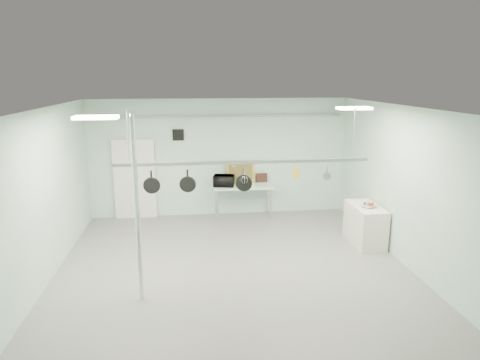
{
  "coord_description": "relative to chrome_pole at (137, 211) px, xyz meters",
  "views": [
    {
      "loc": [
        -0.81,
        -7.49,
        3.76
      ],
      "look_at": [
        0.21,
        1.0,
        1.69
      ],
      "focal_mm": 32.0,
      "sensor_mm": 36.0,
      "label": 1
    }
  ],
  "objects": [
    {
      "name": "skillet_right",
      "position": [
        1.89,
        0.9,
        0.26
      ],
      "size": [
        0.32,
        0.15,
        0.45
      ],
      "primitive_type": null,
      "rotation": [
        0.0,
        0.0,
        -0.3
      ],
      "color": "black",
      "rests_on": "pot_rack"
    },
    {
      "name": "fruit_cluster",
      "position": [
        4.86,
        1.89,
        -0.62
      ],
      "size": [
        0.24,
        0.24,
        0.09
      ],
      "primitive_type": null,
      "color": "#B01210",
      "rests_on": "fruit_bowl"
    },
    {
      "name": "prep_table",
      "position": [
        2.3,
        4.2,
        -0.77
      ],
      "size": [
        1.6,
        0.7,
        0.91
      ],
      "color": "silver",
      "rests_on": "floor"
    },
    {
      "name": "chrome_pole",
      "position": [
        0.0,
        0.0,
        0.0
      ],
      "size": [
        0.08,
        0.08,
        3.2
      ],
      "primitive_type": "cylinder",
      "color": "silver",
      "rests_on": "floor"
    },
    {
      "name": "grater",
      "position": [
        2.91,
        0.9,
        0.37
      ],
      "size": [
        0.1,
        0.05,
        0.23
      ],
      "primitive_type": null,
      "rotation": [
        0.0,
        0.0,
        0.33
      ],
      "color": "#C59017",
      "rests_on": "pot_rack"
    },
    {
      "name": "wall_vent",
      "position": [
        0.6,
        4.57,
        0.65
      ],
      "size": [
        0.3,
        0.04,
        0.3
      ],
      "primitive_type": "cube",
      "color": "black",
      "rests_on": "back_wall"
    },
    {
      "name": "back_wall",
      "position": [
        1.7,
        4.59,
        0.0
      ],
      "size": [
        7.0,
        0.02,
        3.2
      ],
      "primitive_type": "cube",
      "color": "silver",
      "rests_on": "floor"
    },
    {
      "name": "whisk",
      "position": [
        1.9,
        0.9,
        0.34
      ],
      "size": [
        0.16,
        0.16,
        0.3
      ],
      "primitive_type": null,
      "rotation": [
        0.0,
        0.0,
        -0.03
      ],
      "color": "silver",
      "rests_on": "pot_rack"
    },
    {
      "name": "pot_rack",
      "position": [
        1.9,
        0.9,
        0.63
      ],
      "size": [
        4.8,
        0.06,
        1.0
      ],
      "color": "#B7B7BC",
      "rests_on": "ceiling"
    },
    {
      "name": "skillet_left",
      "position": [
        0.18,
        0.9,
        0.28
      ],
      "size": [
        0.31,
        0.06,
        0.42
      ],
      "primitive_type": null,
      "rotation": [
        0.0,
        0.0,
        -0.02
      ],
      "color": "black",
      "rests_on": "pot_rack"
    },
    {
      "name": "light_panel_left",
      "position": [
        -0.5,
        -0.2,
        1.56
      ],
      "size": [
        0.65,
        0.3,
        0.05
      ],
      "primitive_type": "cube",
      "color": "white",
      "rests_on": "ceiling"
    },
    {
      "name": "door",
      "position": [
        -0.6,
        4.54,
        -0.55
      ],
      "size": [
        1.1,
        0.1,
        2.2
      ],
      "primitive_type": "cube",
      "color": "silver",
      "rests_on": "floor"
    },
    {
      "name": "saucepan",
      "position": [
        3.52,
        0.9,
        0.35
      ],
      "size": [
        0.15,
        0.1,
        0.26
      ],
      "primitive_type": null,
      "rotation": [
        0.0,
        0.0,
        0.09
      ],
      "color": "#B9BABE",
      "rests_on": "pot_rack"
    },
    {
      "name": "microwave",
      "position": [
        1.78,
        4.17,
        -0.55
      ],
      "size": [
        0.61,
        0.47,
        0.3
      ],
      "primitive_type": "imported",
      "rotation": [
        0.0,
        0.0,
        2.93
      ],
      "color": "black",
      "rests_on": "prep_table"
    },
    {
      "name": "side_cabinet",
      "position": [
        4.85,
        2.0,
        -1.15
      ],
      "size": [
        0.6,
        1.2,
        0.9
      ],
      "primitive_type": "cube",
      "color": "beige",
      "rests_on": "floor"
    },
    {
      "name": "painting_large",
      "position": [
        2.27,
        4.5,
        -0.41
      ],
      "size": [
        0.79,
        0.19,
        0.58
      ],
      "primitive_type": "cube",
      "rotation": [
        -0.14,
        0.0,
        0.08
      ],
      "color": "gold",
      "rests_on": "prep_table"
    },
    {
      "name": "fruit_bowl",
      "position": [
        4.86,
        1.89,
        -0.66
      ],
      "size": [
        0.44,
        0.44,
        0.08
      ],
      "primitive_type": "imported",
      "rotation": [
        0.0,
        0.0,
        0.43
      ],
      "color": "silver",
      "rests_on": "side_cabinet"
    },
    {
      "name": "skillet_mid",
      "position": [
        0.84,
        0.9,
        0.27
      ],
      "size": [
        0.31,
        0.09,
        0.44
      ],
      "primitive_type": null,
      "rotation": [
        0.0,
        0.0,
        -0.1
      ],
      "color": "black",
      "rests_on": "pot_rack"
    },
    {
      "name": "right_wall",
      "position": [
        5.19,
        0.6,
        0.0
      ],
      "size": [
        0.02,
        8.0,
        3.2
      ],
      "primitive_type": "cube",
      "color": "silver",
      "rests_on": "floor"
    },
    {
      "name": "floor",
      "position": [
        1.7,
        0.6,
        -1.6
      ],
      "size": [
        8.0,
        8.0,
        0.0
      ],
      "primitive_type": "plane",
      "color": "gray",
      "rests_on": "ground"
    },
    {
      "name": "coffee_canister",
      "position": [
        2.34,
        4.1,
        -0.6
      ],
      "size": [
        0.14,
        0.14,
        0.19
      ],
      "primitive_type": "cylinder",
      "rotation": [
        0.0,
        0.0,
        0.01
      ],
      "color": "white",
      "rests_on": "prep_table"
    },
    {
      "name": "ceiling",
      "position": [
        1.7,
        0.6,
        1.59
      ],
      "size": [
        7.0,
        8.0,
        0.02
      ],
      "primitive_type": "cube",
      "color": "silver",
      "rests_on": "back_wall"
    },
    {
      "name": "conduit_pipe",
      "position": [
        1.7,
        4.5,
        1.15
      ],
      "size": [
        6.6,
        0.07,
        0.07
      ],
      "primitive_type": "cylinder",
      "rotation": [
        0.0,
        1.57,
        0.0
      ],
      "color": "gray",
      "rests_on": "back_wall"
    },
    {
      "name": "painting_small",
      "position": [
        2.86,
        4.5,
        -0.57
      ],
      "size": [
        0.3,
        0.1,
        0.25
      ],
      "primitive_type": "cube",
      "rotation": [
        -0.17,
        0.0,
        0.06
      ],
      "color": "black",
      "rests_on": "prep_table"
    },
    {
      "name": "light_panel_right",
      "position": [
        4.1,
        1.2,
        1.56
      ],
      "size": [
        0.65,
        0.3,
        0.05
      ],
      "primitive_type": "cube",
      "color": "white",
      "rests_on": "ceiling"
    }
  ]
}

